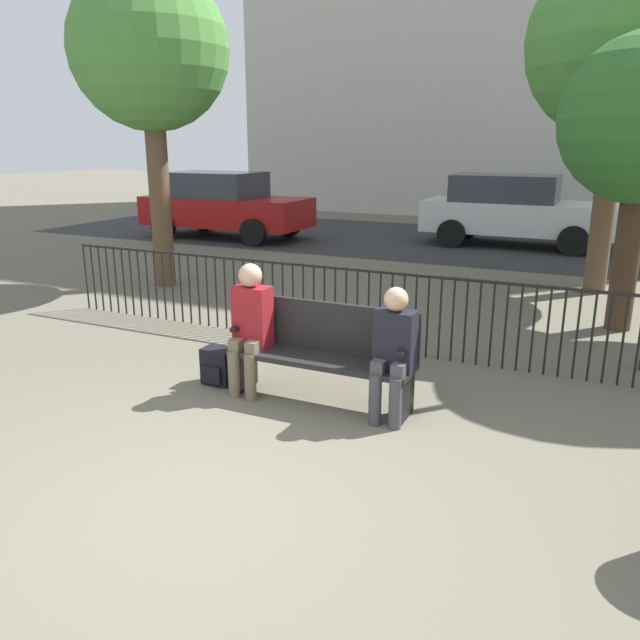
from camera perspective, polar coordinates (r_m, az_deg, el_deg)
The scene contains 11 objects.
ground_plane at distance 4.41m, azimuth -11.07°, elevation -16.37°, with size 80.00×80.00×0.00m, color #605B4C.
park_bench at distance 5.75m, azimuth 0.34°, elevation -2.73°, with size 1.75×0.45×0.92m.
seated_person_0 at distance 5.90m, azimuth -6.40°, elevation -0.16°, with size 0.34×0.39×1.26m.
seated_person_1 at distance 5.33m, azimuth 6.72°, elevation -2.48°, with size 0.34×0.39×1.18m.
backpack at distance 6.32m, azimuth -9.31°, elevation -4.20°, with size 0.30×0.25×0.37m.
fence_railing at distance 7.13m, azimuth 5.54°, elevation 1.45°, with size 9.01×0.03×0.95m.
tree_1 at distance 10.78m, azimuth -15.30°, elevation 22.51°, with size 2.46×2.46×4.94m.
tree_2 at distance 10.87m, azimuth 26.05°, elevation 21.75°, with size 2.82×2.82×5.16m.
street_surface at distance 15.31m, azimuth 16.44°, elevation 6.55°, with size 24.00×6.00×0.01m.
parked_car_1 at distance 16.06m, azimuth -8.87°, elevation 10.44°, with size 4.20×1.94×1.62m.
parked_car_2 at distance 15.27m, azimuth 17.30°, elevation 9.64°, with size 4.20×1.94×1.62m.
Camera 1 is at (2.29, -2.96, 2.34)m, focal length 35.00 mm.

